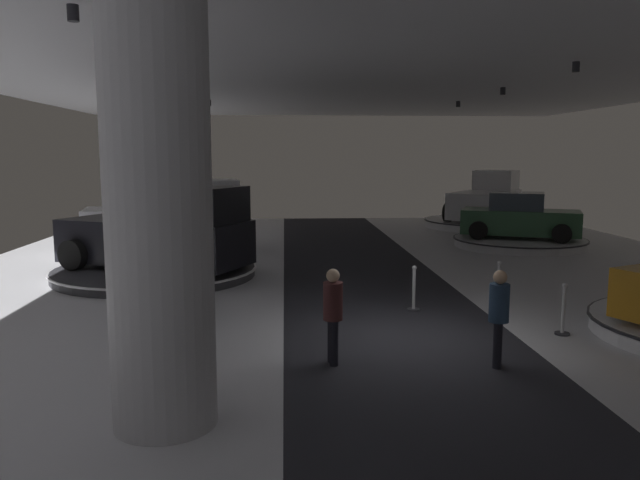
# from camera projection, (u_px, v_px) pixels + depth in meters

# --- Properties ---
(ground) EXTENTS (24.00, 44.00, 0.06)m
(ground) POSITION_uv_depth(u_px,v_px,m) (401.00, 339.00, 11.50)
(ground) COLOR silver
(ceiling_with_spotlights) EXTENTS (24.00, 44.00, 0.39)m
(ceiling_with_spotlights) POSITION_uv_depth(u_px,v_px,m) (406.00, 32.00, 10.74)
(ceiling_with_spotlights) COLOR silver
(column_left) EXTENTS (1.31, 1.31, 5.50)m
(column_left) POSITION_uv_depth(u_px,v_px,m) (159.00, 209.00, 7.46)
(column_left) COLOR #ADADB2
(column_left) RESTS_ON ground
(brand_sign_pylon) EXTENTS (1.32, 0.76, 4.23)m
(brand_sign_pylon) POSITION_uv_depth(u_px,v_px,m) (144.00, 218.00, 11.99)
(brand_sign_pylon) COLOR slate
(brand_sign_pylon) RESTS_ON ground
(display_platform_far_left) EXTENTS (5.68, 5.68, 0.25)m
(display_platform_far_left) POSITION_uv_depth(u_px,v_px,m) (165.00, 249.00, 21.50)
(display_platform_far_left) COLOR #B7B7BC
(display_platform_far_left) RESTS_ON ground
(pickup_truck_far_left) EXTENTS (5.59, 3.40, 2.30)m
(pickup_truck_far_left) POSITION_uv_depth(u_px,v_px,m) (174.00, 219.00, 21.43)
(pickup_truck_far_left) COLOR silver
(pickup_truck_far_left) RESTS_ON display_platform_far_left
(display_platform_far_right) EXTENTS (4.87, 4.87, 0.32)m
(display_platform_far_right) POSITION_uv_depth(u_px,v_px,m) (519.00, 242.00, 22.96)
(display_platform_far_right) COLOR #B7B7BC
(display_platform_far_right) RESTS_ON ground
(display_car_far_right) EXTENTS (4.57, 3.41, 1.71)m
(display_car_far_right) POSITION_uv_depth(u_px,v_px,m) (519.00, 218.00, 22.84)
(display_car_far_right) COLOR #2D5638
(display_car_far_right) RESTS_ON display_platform_far_right
(display_platform_deep_right) EXTENTS (5.68, 5.68, 0.37)m
(display_platform_deep_right) POSITION_uv_depth(u_px,v_px,m) (485.00, 223.00, 29.16)
(display_platform_deep_right) COLOR silver
(display_platform_deep_right) RESTS_ON ground
(pickup_truck_deep_right) EXTENTS (4.75, 5.56, 2.30)m
(pickup_truck_deep_right) POSITION_uv_depth(u_px,v_px,m) (487.00, 199.00, 29.29)
(pickup_truck_deep_right) COLOR silver
(pickup_truck_deep_right) RESTS_ON display_platform_deep_right
(display_platform_mid_left) EXTENTS (5.68, 5.68, 0.27)m
(display_platform_mid_left) POSITION_uv_depth(u_px,v_px,m) (156.00, 271.00, 17.27)
(display_platform_mid_left) COLOR #333338
(display_platform_mid_left) RESTS_ON ground
(pickup_truck_mid_left) EXTENTS (5.69, 4.34, 2.30)m
(pickup_truck_mid_left) POSITION_uv_depth(u_px,v_px,m) (164.00, 235.00, 17.01)
(pickup_truck_mid_left) COLOR black
(pickup_truck_mid_left) RESTS_ON display_platform_mid_left
(visitor_walking_near) EXTENTS (0.32, 0.32, 1.59)m
(visitor_walking_near) POSITION_uv_depth(u_px,v_px,m) (499.00, 312.00, 9.80)
(visitor_walking_near) COLOR black
(visitor_walking_near) RESTS_ON ground
(visitor_walking_far) EXTENTS (0.32, 0.32, 1.59)m
(visitor_walking_far) POSITION_uv_depth(u_px,v_px,m) (333.00, 310.00, 9.93)
(visitor_walking_far) COLOR black
(visitor_walking_far) RESTS_ON ground
(stanchion_a) EXTENTS (0.28, 0.28, 1.01)m
(stanchion_a) POSITION_uv_depth(u_px,v_px,m) (498.00, 288.00, 14.10)
(stanchion_a) COLOR #333338
(stanchion_a) RESTS_ON ground
(stanchion_b) EXTENTS (0.28, 0.28, 1.01)m
(stanchion_b) POSITION_uv_depth(u_px,v_px,m) (414.00, 294.00, 13.47)
(stanchion_b) COLOR #333338
(stanchion_b) RESTS_ON ground
(stanchion_c) EXTENTS (0.28, 0.28, 1.01)m
(stanchion_c) POSITION_uv_depth(u_px,v_px,m) (563.00, 316.00, 11.65)
(stanchion_c) COLOR #333338
(stanchion_c) RESTS_ON ground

